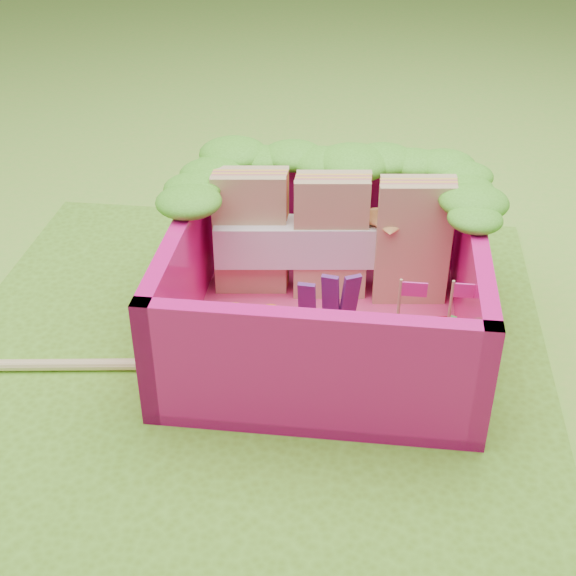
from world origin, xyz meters
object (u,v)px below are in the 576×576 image
(sandwich_stack, at_px, (333,237))
(strawberry_left, at_px, (394,355))
(broccoli, at_px, (210,332))
(strawberry_right, at_px, (444,355))
(chopsticks, at_px, (24,365))
(bento_box, at_px, (326,286))

(sandwich_stack, relative_size, strawberry_left, 2.24)
(broccoli, distance_m, strawberry_right, 0.94)
(strawberry_right, distance_m, chopsticks, 1.75)
(sandwich_stack, xyz_separation_m, broccoli, (-0.45, -0.64, -0.11))
(broccoli, bearing_deg, sandwich_stack, 55.19)
(strawberry_left, bearing_deg, sandwich_stack, 114.89)
(strawberry_left, bearing_deg, broccoli, -179.96)
(broccoli, bearing_deg, chopsticks, -176.40)
(bento_box, bearing_deg, chopsticks, -162.92)
(bento_box, bearing_deg, broccoli, -143.13)
(strawberry_left, distance_m, chopsticks, 1.55)
(bento_box, xyz_separation_m, strawberry_right, (0.50, -0.29, -0.10))
(strawberry_left, xyz_separation_m, chopsticks, (-1.54, -0.05, -0.16))
(bento_box, distance_m, broccoli, 0.55)
(bento_box, xyz_separation_m, sandwich_stack, (0.01, 0.31, 0.06))
(sandwich_stack, relative_size, chopsticks, 0.45)
(chopsticks, bearing_deg, strawberry_left, 1.88)
(broccoli, height_order, strawberry_left, strawberry_left)
(strawberry_left, relative_size, chopsticks, 0.20)
(bento_box, distance_m, chopsticks, 1.32)
(bento_box, relative_size, strawberry_right, 2.76)
(sandwich_stack, bearing_deg, chopsticks, -150.93)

